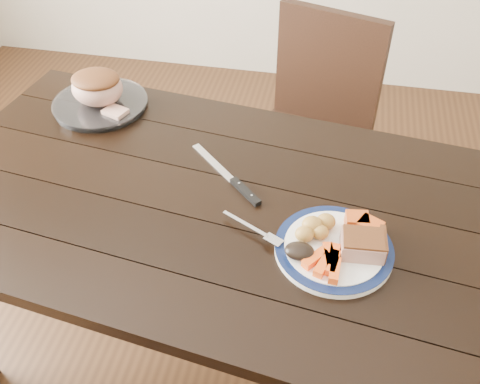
% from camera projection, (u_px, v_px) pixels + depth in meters
% --- Properties ---
extents(ground, '(4.00, 4.00, 0.00)m').
position_uv_depth(ground, '(219.00, 349.00, 1.93)').
color(ground, '#472B16').
rests_on(ground, ground).
extents(dining_table, '(1.70, 1.10, 0.75)m').
position_uv_depth(dining_table, '(213.00, 221.00, 1.49)').
color(dining_table, black).
rests_on(dining_table, ground).
extents(chair_far, '(0.53, 0.54, 0.93)m').
position_uv_depth(chair_far, '(312.00, 122.00, 2.08)').
color(chair_far, black).
rests_on(chair_far, ground).
extents(dinner_plate, '(0.28, 0.28, 0.02)m').
position_uv_depth(dinner_plate, '(334.00, 249.00, 1.28)').
color(dinner_plate, white).
rests_on(dinner_plate, dining_table).
extents(plate_rim, '(0.28, 0.28, 0.02)m').
position_uv_depth(plate_rim, '(334.00, 247.00, 1.27)').
color(plate_rim, '#0B163B').
rests_on(plate_rim, dinner_plate).
extents(serving_platter, '(0.30, 0.30, 0.02)m').
position_uv_depth(serving_platter, '(101.00, 105.00, 1.75)').
color(serving_platter, white).
rests_on(serving_platter, dining_table).
extents(pork_slice, '(0.10, 0.09, 0.04)m').
position_uv_depth(pork_slice, '(362.00, 245.00, 1.24)').
color(pork_slice, tan).
rests_on(pork_slice, dinner_plate).
extents(roasted_potatoes, '(0.09, 0.09, 0.04)m').
position_uv_depth(roasted_potatoes, '(315.00, 228.00, 1.29)').
color(roasted_potatoes, gold).
rests_on(roasted_potatoes, dinner_plate).
extents(carrot_batons, '(0.09, 0.11, 0.02)m').
position_uv_depth(carrot_batons, '(328.00, 261.00, 1.22)').
color(carrot_batons, '#F95615').
rests_on(carrot_batons, dinner_plate).
extents(pumpkin_wedges, '(0.10, 0.07, 0.04)m').
position_uv_depth(pumpkin_wedges, '(363.00, 225.00, 1.30)').
color(pumpkin_wedges, '#EA531A').
rests_on(pumpkin_wedges, dinner_plate).
extents(dark_mushroom, '(0.07, 0.05, 0.03)m').
position_uv_depth(dark_mushroom, '(300.00, 251.00, 1.24)').
color(dark_mushroom, black).
rests_on(dark_mushroom, dinner_plate).
extents(fork, '(0.17, 0.10, 0.00)m').
position_uv_depth(fork, '(256.00, 231.00, 1.31)').
color(fork, silver).
rests_on(fork, dinner_plate).
extents(roast_joint, '(0.17, 0.14, 0.11)m').
position_uv_depth(roast_joint, '(97.00, 88.00, 1.71)').
color(roast_joint, tan).
rests_on(roast_joint, serving_platter).
extents(cut_slice, '(0.08, 0.08, 0.02)m').
position_uv_depth(cut_slice, '(115.00, 112.00, 1.69)').
color(cut_slice, tan).
rests_on(cut_slice, serving_platter).
extents(carving_knife, '(0.24, 0.24, 0.01)m').
position_uv_depth(carving_knife, '(237.00, 184.00, 1.46)').
color(carving_knife, silver).
rests_on(carving_knife, dining_table).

